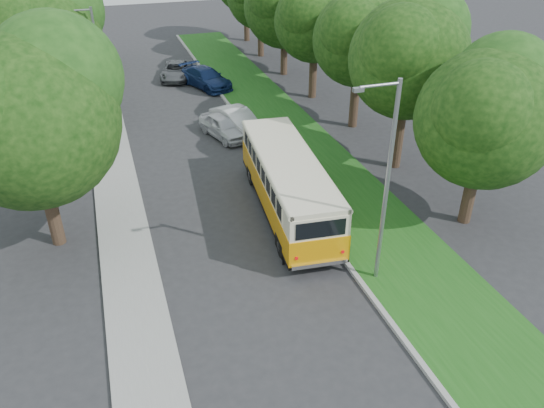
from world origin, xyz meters
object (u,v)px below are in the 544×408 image
object	(u,v)px
lamppost_near	(385,180)
lamppost_far	(99,67)
car_grey	(176,71)
vintage_bus	(288,186)
car_blue	(206,78)
car_silver	(224,126)
car_white	(238,121)

from	to	relation	value
lamppost_near	lamppost_far	size ratio (longest dim) A/B	1.07
car_grey	vintage_bus	bearing A→B (deg)	-69.48
lamppost_far	vintage_bus	size ratio (longest dim) A/B	0.76
vintage_bus	car_grey	world-z (taller)	vintage_bus
lamppost_far	car_grey	xyz separation A→B (m)	(5.88, 9.57, -3.47)
lamppost_far	car_blue	bearing A→B (deg)	40.86
car_silver	car_blue	bearing A→B (deg)	66.94
car_white	car_blue	world-z (taller)	car_white
car_silver	car_grey	bearing A→B (deg)	76.47
vintage_bus	car_blue	size ratio (longest dim) A/B	1.95
car_silver	car_blue	world-z (taller)	car_blue
car_white	car_silver	bearing A→B (deg)	-175.96
lamppost_far	car_silver	world-z (taller)	lamppost_far
vintage_bus	lamppost_near	bearing A→B (deg)	-69.65
lamppost_far	car_white	distance (m)	8.83
car_silver	vintage_bus	bearing A→B (deg)	-103.29
lamppost_far	car_white	world-z (taller)	lamppost_far
car_silver	lamppost_far	bearing A→B (deg)	137.79
lamppost_far	car_white	bearing A→B (deg)	-19.43
lamppost_far	vintage_bus	distance (m)	15.03
lamppost_near	car_grey	world-z (taller)	lamppost_near
vintage_bus	car_silver	size ratio (longest dim) A/B	2.41
car_blue	car_grey	world-z (taller)	car_blue
vintage_bus	car_white	bearing A→B (deg)	93.45
car_silver	car_grey	world-z (taller)	car_silver
car_silver	car_blue	size ratio (longest dim) A/B	0.81
vintage_bus	car_grey	distance (m)	22.46
car_white	car_grey	bearing A→B (deg)	80.37
car_grey	car_white	bearing A→B (deg)	-64.87
lamppost_near	car_silver	size ratio (longest dim) A/B	1.95
lamppost_near	car_white	xyz separation A→B (m)	(-1.21, 15.78, -3.63)
car_white	car_grey	xyz separation A→B (m)	(-1.82, 12.29, -0.10)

